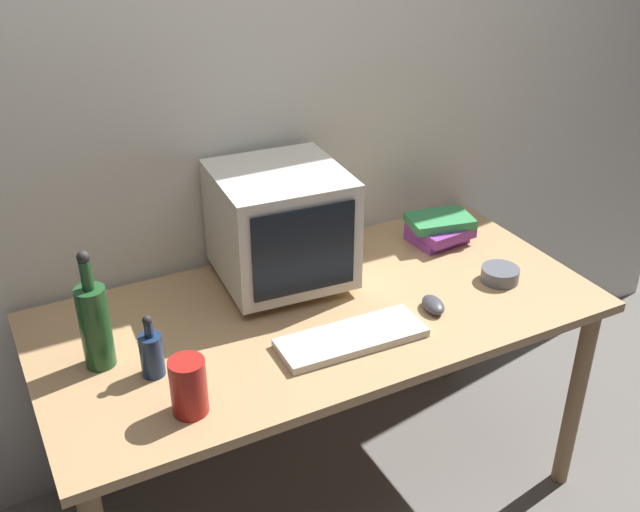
# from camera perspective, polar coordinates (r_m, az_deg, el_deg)

# --- Properties ---
(ground_plane) EXTENTS (6.00, 6.00, 0.00)m
(ground_plane) POSITION_cam_1_polar(r_m,az_deg,el_deg) (2.73, 0.00, -17.33)
(ground_plane) COLOR slate
(back_wall) EXTENTS (4.00, 0.08, 2.50)m
(back_wall) POSITION_cam_1_polar(r_m,az_deg,el_deg) (2.42, -5.20, 11.44)
(back_wall) COLOR silver
(back_wall) RESTS_ON ground
(desk) EXTENTS (1.67, 0.81, 0.75)m
(desk) POSITION_cam_1_polar(r_m,az_deg,el_deg) (2.29, 0.00, -5.77)
(desk) COLOR tan
(desk) RESTS_ON ground
(crt_monitor) EXTENTS (0.41, 0.41, 0.37)m
(crt_monitor) POSITION_cam_1_polar(r_m,az_deg,el_deg) (2.30, -3.02, 2.29)
(crt_monitor) COLOR beige
(crt_monitor) RESTS_ON desk
(keyboard) EXTENTS (0.43, 0.17, 0.02)m
(keyboard) POSITION_cam_1_polar(r_m,az_deg,el_deg) (2.10, 2.31, -6.26)
(keyboard) COLOR beige
(keyboard) RESTS_ON desk
(computer_mouse) EXTENTS (0.08, 0.11, 0.04)m
(computer_mouse) POSITION_cam_1_polar(r_m,az_deg,el_deg) (2.26, 8.58, -3.67)
(computer_mouse) COLOR #3F3F47
(computer_mouse) RESTS_ON desk
(bottle_tall) EXTENTS (0.08, 0.08, 0.34)m
(bottle_tall) POSITION_cam_1_polar(r_m,az_deg,el_deg) (2.04, -16.72, -4.92)
(bottle_tall) COLOR #1E4C23
(bottle_tall) RESTS_ON desk
(bottle_short) EXTENTS (0.06, 0.06, 0.18)m
(bottle_short) POSITION_cam_1_polar(r_m,az_deg,el_deg) (2.00, -12.66, -7.20)
(bottle_short) COLOR navy
(bottle_short) RESTS_ON desk
(book_stack) EXTENTS (0.24, 0.19, 0.09)m
(book_stack) POSITION_cam_1_polar(r_m,az_deg,el_deg) (2.63, 9.04, 2.06)
(book_stack) COLOR #843893
(book_stack) RESTS_ON desk
(cd_spindle) EXTENTS (0.12, 0.12, 0.04)m
(cd_spindle) POSITION_cam_1_polar(r_m,az_deg,el_deg) (2.44, 13.50, -1.36)
(cd_spindle) COLOR #595B66
(cd_spindle) RESTS_ON desk
(metal_canister) EXTENTS (0.09, 0.09, 0.15)m
(metal_canister) POSITION_cam_1_polar(r_m,az_deg,el_deg) (1.86, -9.94, -9.73)
(metal_canister) COLOR #A51E19
(metal_canister) RESTS_ON desk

